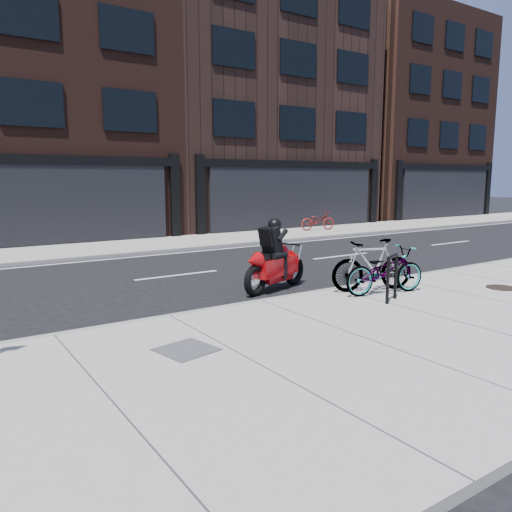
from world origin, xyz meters
TOP-DOWN VIEW (x-y plane):
  - ground at (0.00, 0.00)m, footprint 120.00×120.00m
  - sidewalk_near at (0.00, -5.00)m, footprint 60.00×6.00m
  - sidewalk_far at (0.00, 7.75)m, footprint 60.00×3.50m
  - building_center at (-2.00, 14.50)m, footprint 12.00×10.00m
  - building_mideast at (10.00, 14.50)m, footprint 12.00×10.00m
  - building_east at (22.00, 14.50)m, footprint 10.00×10.00m
  - bike_rack at (2.16, -3.49)m, footprint 0.53×0.27m
  - bicycle_front at (2.54, -2.96)m, footprint 2.03×1.04m
  - bicycle_rear at (2.55, -2.60)m, footprint 1.98×1.14m
  - motorcycle at (1.26, -0.86)m, footprint 2.21×0.99m
  - bicycle_far at (10.06, 7.89)m, footprint 1.84×0.94m
  - manhole_cover at (5.19, -4.06)m, footprint 0.83×0.83m
  - utility_grate at (-2.57, -3.81)m, footprint 0.89×0.89m

SIDE VIEW (x-z plane):
  - ground at x=0.00m, z-range 0.00..0.00m
  - sidewalk_near at x=0.00m, z-range 0.00..0.13m
  - sidewalk_far at x=0.00m, z-range 0.00..0.13m
  - manhole_cover at x=5.19m, z-range 0.13..0.15m
  - utility_grate at x=-2.57m, z-range 0.13..0.15m
  - bicycle_far at x=10.06m, z-range 0.13..1.05m
  - bicycle_front at x=2.54m, z-range 0.13..1.15m
  - bike_rack at x=2.16m, z-range 0.21..1.16m
  - motorcycle at x=1.26m, z-range -0.16..1.54m
  - bicycle_rear at x=2.55m, z-range 0.13..1.28m
  - building_mideast at x=10.00m, z-range 0.00..12.50m
  - building_east at x=22.00m, z-range 0.00..13.00m
  - building_center at x=-2.00m, z-range 0.00..14.50m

